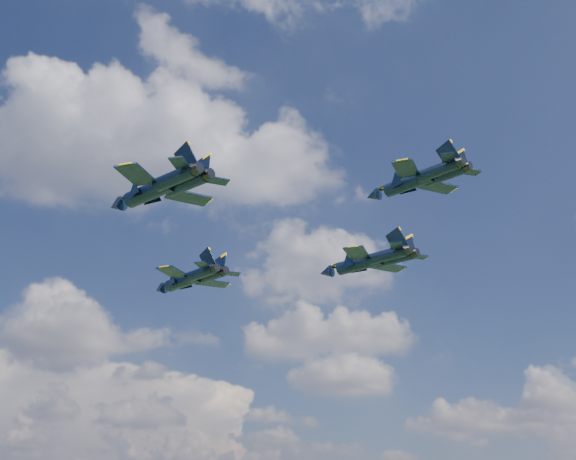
{
  "coord_description": "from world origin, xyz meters",
  "views": [
    {
      "loc": [
        -5.04,
        -77.37,
        20.28
      ],
      "look_at": [
        2.79,
        7.4,
        54.84
      ],
      "focal_mm": 45.0,
      "sensor_mm": 36.0,
      "label": 1
    }
  ],
  "objects_px": {
    "jet_right": "(357,264)",
    "jet_lead": "(182,281)",
    "jet_left": "(147,192)",
    "jet_slot": "(405,184)"
  },
  "relations": [
    {
      "from": "jet_lead",
      "to": "jet_left",
      "type": "bearing_deg",
      "value": -135.91
    },
    {
      "from": "jet_left",
      "to": "jet_right",
      "type": "xyz_separation_m",
      "value": [
        28.15,
        24.77,
        1.18
      ]
    },
    {
      "from": "jet_lead",
      "to": "jet_left",
      "type": "height_order",
      "value": "jet_left"
    },
    {
      "from": "jet_left",
      "to": "jet_slot",
      "type": "height_order",
      "value": "jet_slot"
    },
    {
      "from": "jet_left",
      "to": "jet_slot",
      "type": "xyz_separation_m",
      "value": [
        28.45,
        -3.4,
        0.71
      ]
    },
    {
      "from": "jet_lead",
      "to": "jet_left",
      "type": "relative_size",
      "value": 1.01
    },
    {
      "from": "jet_left",
      "to": "jet_lead",
      "type": "bearing_deg",
      "value": 39.27
    },
    {
      "from": "jet_lead",
      "to": "jet_right",
      "type": "relative_size",
      "value": 0.96
    },
    {
      "from": "jet_slot",
      "to": "jet_left",
      "type": "bearing_deg",
      "value": 131.78
    },
    {
      "from": "jet_right",
      "to": "jet_lead",
      "type": "bearing_deg",
      "value": 129.21
    }
  ]
}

